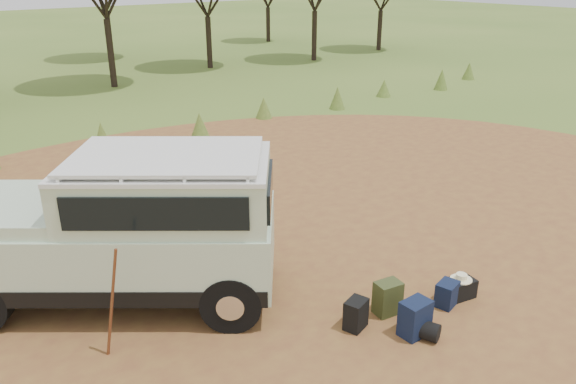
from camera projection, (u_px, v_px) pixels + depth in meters
ground at (291, 272)px, 9.98m from camera, size 140.00×140.00×0.00m
dirt_clearing at (291, 272)px, 9.98m from camera, size 23.00×23.00×0.01m
grass_fringe at (108, 139)px, 16.21m from camera, size 36.60×1.60×0.90m
safari_vehicle at (128, 231)px, 8.80m from camera, size 5.19×4.67×2.47m
walking_staff at (112, 304)px, 7.55m from camera, size 0.29×0.26×1.68m
backpack_black at (356, 314)px, 8.36m from camera, size 0.41×0.35×0.48m
backpack_navy at (415, 318)px, 8.20m from camera, size 0.44×0.31×0.57m
backpack_olive at (388, 298)px, 8.71m from camera, size 0.44×0.35×0.55m
duffel_navy at (447, 294)px, 8.94m from camera, size 0.42×0.35×0.41m
hard_case at (460, 288)px, 9.18m from camera, size 0.52×0.42×0.33m
stuff_sack at (429, 331)px, 8.15m from camera, size 0.36×0.36×0.28m
safari_hat at (461, 278)px, 9.11m from camera, size 0.35×0.35×0.10m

